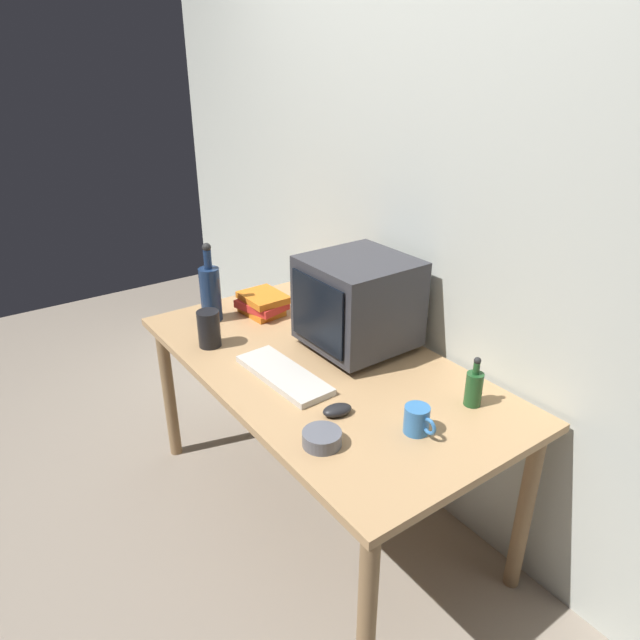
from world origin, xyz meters
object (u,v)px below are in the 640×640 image
object	(u,v)px
crt_monitor	(358,303)
computer_mouse	(337,410)
bottle_tall	(210,292)
metal_canister	(209,329)
keyboard	(284,375)
cd_spindle	(322,438)
book_stack	(262,304)
bottle_short	(474,387)
mug	(417,420)

from	to	relation	value
crt_monitor	computer_mouse	distance (m)	0.52
bottle_tall	crt_monitor	bearing A→B (deg)	31.60
computer_mouse	crt_monitor	bearing A→B (deg)	145.67
crt_monitor	metal_canister	distance (m)	0.60
keyboard	bottle_tall	distance (m)	0.62
cd_spindle	metal_canister	xyz separation A→B (m)	(-0.79, 0.01, 0.05)
keyboard	cd_spindle	distance (m)	0.41
keyboard	computer_mouse	distance (m)	0.30
cd_spindle	book_stack	bearing A→B (deg)	160.02
keyboard	book_stack	xyz separation A→B (m)	(-0.54, 0.22, 0.04)
book_stack	bottle_short	bearing A→B (deg)	10.66
computer_mouse	metal_canister	bearing A→B (deg)	-157.85
computer_mouse	bottle_tall	distance (m)	0.92
cd_spindle	metal_canister	size ratio (longest dim) A/B	0.80
bottle_short	metal_canister	xyz separation A→B (m)	(-0.90, -0.53, 0.01)
bottle_short	crt_monitor	bearing A→B (deg)	-174.26
crt_monitor	computer_mouse	world-z (taller)	crt_monitor
bottle_tall	metal_canister	xyz separation A→B (m)	(0.22, -0.12, -0.06)
book_stack	metal_canister	world-z (taller)	metal_canister
computer_mouse	bottle_tall	xyz separation A→B (m)	(-0.91, -0.00, 0.11)
metal_canister	cd_spindle	bearing A→B (deg)	-0.63
bottle_short	cd_spindle	distance (m)	0.55
crt_monitor	book_stack	size ratio (longest dim) A/B	1.65
book_stack	keyboard	bearing A→B (deg)	-22.76
computer_mouse	cd_spindle	world-z (taller)	cd_spindle
crt_monitor	mug	bearing A→B (deg)	-20.46
mug	keyboard	bearing A→B (deg)	-162.78
bottle_tall	keyboard	bearing A→B (deg)	-1.18
mug	computer_mouse	bearing A→B (deg)	-146.63
keyboard	bottle_short	size ratio (longest dim) A/B	2.34
bottle_tall	cd_spindle	xyz separation A→B (m)	(1.01, -0.13, -0.11)
bottle_short	book_stack	xyz separation A→B (m)	(-1.05, -0.20, -0.02)
metal_canister	bottle_tall	bearing A→B (deg)	152.07
keyboard	computer_mouse	size ratio (longest dim) A/B	4.20
computer_mouse	metal_canister	world-z (taller)	metal_canister
cd_spindle	metal_canister	distance (m)	0.79
cd_spindle	crt_monitor	bearing A→B (deg)	131.90
mug	cd_spindle	distance (m)	0.30
keyboard	mug	world-z (taller)	mug
computer_mouse	cd_spindle	size ratio (longest dim) A/B	0.83
crt_monitor	computer_mouse	xyz separation A→B (m)	(0.33, -0.35, -0.17)
bottle_short	mug	xyz separation A→B (m)	(0.00, -0.26, -0.02)
metal_canister	keyboard	bearing A→B (deg)	15.36
cd_spindle	metal_canister	world-z (taller)	metal_canister
bottle_tall	cd_spindle	world-z (taller)	bottle_tall
crt_monitor	bottle_short	world-z (taller)	crt_monitor
book_stack	mug	bearing A→B (deg)	-3.47
bottle_tall	cd_spindle	bearing A→B (deg)	-7.20
keyboard	cd_spindle	bearing A→B (deg)	-18.84
crt_monitor	bottle_short	size ratio (longest dim) A/B	2.18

